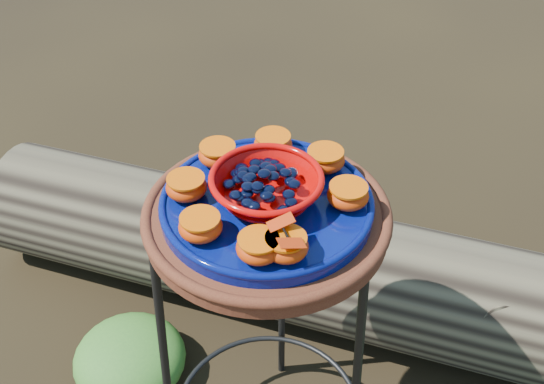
# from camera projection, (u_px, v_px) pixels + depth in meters

# --- Properties ---
(plant_stand) EXTENTS (0.44, 0.44, 0.70)m
(plant_stand) POSITION_uv_depth(u_px,v_px,m) (268.00, 354.00, 1.37)
(plant_stand) COLOR black
(plant_stand) RESTS_ON ground
(terracotta_saucer) EXTENTS (0.41, 0.41, 0.03)m
(terracotta_saucer) POSITION_uv_depth(u_px,v_px,m) (267.00, 218.00, 1.14)
(terracotta_saucer) COLOR #4B1B13
(terracotta_saucer) RESTS_ON plant_stand
(cobalt_plate) EXTENTS (0.35, 0.35, 0.02)m
(cobalt_plate) POSITION_uv_depth(u_px,v_px,m) (267.00, 205.00, 1.12)
(cobalt_plate) COLOR #02004D
(cobalt_plate) RESTS_ON terracotta_saucer
(red_bowl) EXTENTS (0.17, 0.17, 0.05)m
(red_bowl) POSITION_uv_depth(u_px,v_px,m) (267.00, 188.00, 1.10)
(red_bowl) COLOR #C60704
(red_bowl) RESTS_ON cobalt_plate
(glass_gems) EXTENTS (0.14, 0.14, 0.02)m
(glass_gems) POSITION_uv_depth(u_px,v_px,m) (266.00, 171.00, 1.07)
(glass_gems) COLOR black
(glass_gems) RESTS_ON red_bowl
(orange_half_0) EXTENTS (0.07, 0.07, 0.04)m
(orange_half_0) POSITION_uv_depth(u_px,v_px,m) (286.00, 246.00, 1.00)
(orange_half_0) COLOR #C13E0C
(orange_half_0) RESTS_ON cobalt_plate
(orange_half_1) EXTENTS (0.07, 0.07, 0.04)m
(orange_half_1) POSITION_uv_depth(u_px,v_px,m) (348.00, 195.00, 1.09)
(orange_half_1) COLOR #C13E0C
(orange_half_1) RESTS_ON cobalt_plate
(orange_half_2) EXTENTS (0.07, 0.07, 0.04)m
(orange_half_2) POSITION_uv_depth(u_px,v_px,m) (325.00, 160.00, 1.16)
(orange_half_2) COLOR #C13E0C
(orange_half_2) RESTS_ON cobalt_plate
(orange_half_3) EXTENTS (0.07, 0.07, 0.04)m
(orange_half_3) POSITION_uv_depth(u_px,v_px,m) (273.00, 144.00, 1.20)
(orange_half_3) COLOR #C13E0C
(orange_half_3) RESTS_ON cobalt_plate
(orange_half_4) EXTENTS (0.07, 0.07, 0.04)m
(orange_half_4) POSITION_uv_depth(u_px,v_px,m) (218.00, 154.00, 1.18)
(orange_half_4) COLOR #C13E0C
(orange_half_4) RESTS_ON cobalt_plate
(orange_half_5) EXTENTS (0.07, 0.07, 0.04)m
(orange_half_5) POSITION_uv_depth(u_px,v_px,m) (186.00, 187.00, 1.11)
(orange_half_5) COLOR #C13E0C
(orange_half_5) RESTS_ON cobalt_plate
(orange_half_6) EXTENTS (0.07, 0.07, 0.04)m
(orange_half_6) POSITION_uv_depth(u_px,v_px,m) (201.00, 227.00, 1.03)
(orange_half_6) COLOR #C13E0C
(orange_half_6) RESTS_ON cobalt_plate
(orange_half_7) EXTENTS (0.07, 0.07, 0.04)m
(orange_half_7) POSITION_uv_depth(u_px,v_px,m) (259.00, 248.00, 1.00)
(orange_half_7) COLOR #C13E0C
(orange_half_7) RESTS_ON cobalt_plate
(butterfly) EXTENTS (0.10, 0.09, 0.01)m
(butterfly) POSITION_uv_depth(u_px,v_px,m) (286.00, 233.00, 0.98)
(butterfly) COLOR #BE2B08
(butterfly) RESTS_ON orange_half_0
(driftwood_log) EXTENTS (1.80, 0.75, 0.33)m
(driftwood_log) POSITION_uv_depth(u_px,v_px,m) (298.00, 262.00, 1.83)
(driftwood_log) COLOR black
(driftwood_log) RESTS_ON ground
(foliage_left) EXTENTS (0.28, 0.28, 0.14)m
(foliage_left) POSITION_uv_depth(u_px,v_px,m) (130.00, 357.00, 1.70)
(foliage_left) COLOR #336A23
(foliage_left) RESTS_ON ground
(foliage_back) EXTENTS (0.33, 0.33, 0.17)m
(foliage_back) POSITION_uv_depth(u_px,v_px,m) (286.00, 232.00, 2.04)
(foliage_back) COLOR #336A23
(foliage_back) RESTS_ON ground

